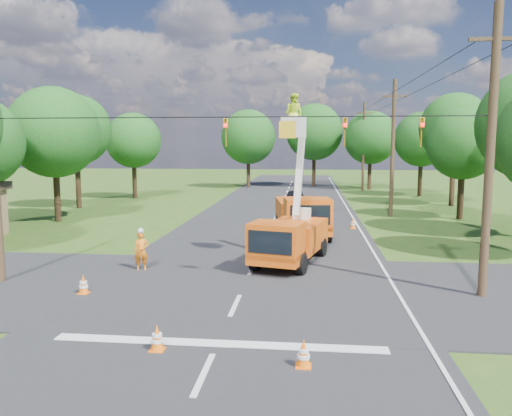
# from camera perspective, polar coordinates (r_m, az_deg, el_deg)

# --- Properties ---
(ground) EXTENTS (140.00, 140.00, 0.00)m
(ground) POSITION_cam_1_polar(r_m,az_deg,el_deg) (36.27, 2.23, -1.16)
(ground) COLOR #2A5218
(ground) RESTS_ON ground
(road_main) EXTENTS (12.00, 100.00, 0.06)m
(road_main) POSITION_cam_1_polar(r_m,az_deg,el_deg) (36.27, 2.23, -1.16)
(road_main) COLOR black
(road_main) RESTS_ON ground
(road_cross) EXTENTS (56.00, 10.00, 0.07)m
(road_cross) POSITION_cam_1_polar(r_m,az_deg,el_deg) (18.73, -1.49, -9.27)
(road_cross) COLOR black
(road_cross) RESTS_ON ground
(stop_bar) EXTENTS (9.00, 0.45, 0.02)m
(stop_bar) POSITION_cam_1_polar(r_m,az_deg,el_deg) (13.88, -4.41, -15.35)
(stop_bar) COLOR silver
(stop_bar) RESTS_ON ground
(edge_line) EXTENTS (0.12, 90.00, 0.02)m
(edge_line) POSITION_cam_1_polar(r_m,az_deg,el_deg) (36.33, 11.08, -1.27)
(edge_line) COLOR silver
(edge_line) RESTS_ON ground
(bucket_truck) EXTENTS (3.50, 6.11, 7.56)m
(bucket_truck) POSITION_cam_1_polar(r_m,az_deg,el_deg) (22.25, 3.90, -2.30)
(bucket_truck) COLOR #D2570E
(bucket_truck) RESTS_ON ground
(second_truck) EXTENTS (3.41, 6.89, 2.48)m
(second_truck) POSITION_cam_1_polar(r_m,az_deg,el_deg) (28.86, 5.30, -0.79)
(second_truck) COLOR #D2570E
(second_truck) RESTS_ON ground
(ground_worker) EXTENTS (0.70, 0.55, 1.69)m
(ground_worker) POSITION_cam_1_polar(r_m,az_deg,el_deg) (21.77, -12.97, -4.80)
(ground_worker) COLOR orange
(ground_worker) RESTS_ON ground
(distant_car) EXTENTS (1.86, 4.43, 1.50)m
(distant_car) POSITION_cam_1_polar(r_m,az_deg,el_deg) (42.30, 4.48, 1.06)
(distant_car) COLOR black
(distant_car) RESTS_ON ground
(traffic_cone_0) EXTENTS (0.38, 0.38, 0.71)m
(traffic_cone_0) POSITION_cam_1_polar(r_m,az_deg,el_deg) (13.59, -11.24, -14.37)
(traffic_cone_0) COLOR orange
(traffic_cone_0) RESTS_ON ground
(traffic_cone_1) EXTENTS (0.38, 0.38, 0.71)m
(traffic_cone_1) POSITION_cam_1_polar(r_m,az_deg,el_deg) (12.50, 5.45, -16.23)
(traffic_cone_1) COLOR orange
(traffic_cone_1) RESTS_ON ground
(traffic_cone_2) EXTENTS (0.38, 0.38, 0.71)m
(traffic_cone_2) POSITION_cam_1_polar(r_m,az_deg,el_deg) (23.15, 4.56, -5.14)
(traffic_cone_2) COLOR orange
(traffic_cone_2) RESTS_ON ground
(traffic_cone_3) EXTENTS (0.38, 0.38, 0.71)m
(traffic_cone_3) POSITION_cam_1_polar(r_m,az_deg,el_deg) (19.06, -19.12, -8.26)
(traffic_cone_3) COLOR orange
(traffic_cone_3) RESTS_ON ground
(traffic_cone_6) EXTENTS (0.38, 0.38, 0.71)m
(traffic_cone_6) POSITION_cam_1_polar(r_m,az_deg,el_deg) (32.16, 11.02, -1.73)
(traffic_cone_6) COLOR orange
(traffic_cone_6) RESTS_ON ground
(pole_right_near) EXTENTS (1.80, 0.30, 10.00)m
(pole_right_near) POSITION_cam_1_polar(r_m,az_deg,el_deg) (18.82, 25.20, 5.90)
(pole_right_near) COLOR #4C3823
(pole_right_near) RESTS_ON ground
(pole_right_mid) EXTENTS (1.80, 0.30, 10.00)m
(pole_right_mid) POSITION_cam_1_polar(r_m,az_deg,el_deg) (38.29, 15.36, 6.71)
(pole_right_mid) COLOR #4C3823
(pole_right_mid) RESTS_ON ground
(pole_right_far) EXTENTS (1.80, 0.30, 10.00)m
(pole_right_far) POSITION_cam_1_polar(r_m,az_deg,el_deg) (58.12, 12.18, 6.93)
(pole_right_far) COLOR #4C3823
(pole_right_far) RESTS_ON ground
(signal_span) EXTENTS (18.00, 0.29, 1.07)m
(signal_span) POSITION_cam_1_polar(r_m,az_deg,el_deg) (17.79, 5.65, 9.00)
(signal_span) COLOR black
(signal_span) RESTS_ON ground
(tree_left_d) EXTENTS (6.20, 6.20, 9.24)m
(tree_left_d) POSITION_cam_1_polar(r_m,az_deg,el_deg) (37.11, -22.09, 8.00)
(tree_left_d) COLOR #382616
(tree_left_d) RESTS_ON ground
(tree_left_e) EXTENTS (5.80, 5.80, 9.41)m
(tree_left_e) POSITION_cam_1_polar(r_m,az_deg,el_deg) (44.18, -19.90, 8.38)
(tree_left_e) COLOR #382616
(tree_left_e) RESTS_ON ground
(tree_left_f) EXTENTS (5.40, 5.40, 8.40)m
(tree_left_f) POSITION_cam_1_polar(r_m,az_deg,el_deg) (50.78, -13.84, 7.50)
(tree_left_f) COLOR #382616
(tree_left_f) RESTS_ON ground
(tree_right_c) EXTENTS (5.00, 5.00, 7.83)m
(tree_right_c) POSITION_cam_1_polar(r_m,az_deg,el_deg) (38.35, 22.61, 6.72)
(tree_right_c) COLOR #382616
(tree_right_c) RESTS_ON ground
(tree_right_d) EXTENTS (6.00, 6.00, 9.70)m
(tree_right_d) POSITION_cam_1_polar(r_m,az_deg,el_deg) (46.50, 21.79, 8.45)
(tree_right_d) COLOR #382616
(tree_right_d) RESTS_ON ground
(tree_right_e) EXTENTS (5.60, 5.60, 8.63)m
(tree_right_e) POSITION_cam_1_polar(r_m,az_deg,el_deg) (54.02, 18.42, 7.45)
(tree_right_e) COLOR #382616
(tree_right_e) RESTS_ON ground
(tree_far_a) EXTENTS (6.60, 6.60, 9.50)m
(tree_far_a) POSITION_cam_1_polar(r_m,az_deg,el_deg) (61.24, -0.88, 8.12)
(tree_far_a) COLOR #382616
(tree_far_a) RESTS_ON ground
(tree_far_b) EXTENTS (7.00, 7.00, 10.32)m
(tree_far_b) POSITION_cam_1_polar(r_m,az_deg,el_deg) (62.81, 6.69, 8.61)
(tree_far_b) COLOR #382616
(tree_far_b) RESTS_ON ground
(tree_far_c) EXTENTS (6.20, 6.20, 9.18)m
(tree_far_c) POSITION_cam_1_polar(r_m,az_deg,el_deg) (60.22, 12.96, 7.83)
(tree_far_c) COLOR #382616
(tree_far_c) RESTS_ON ground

